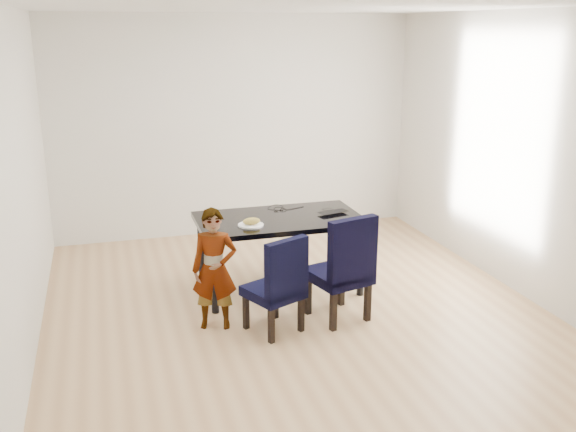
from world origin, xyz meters
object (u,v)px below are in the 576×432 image
object	(u,v)px
dining_table	(279,254)
laptop	(331,212)
chair_left	(273,283)
child	(215,269)
chair_right	(338,266)
plate	(251,225)

from	to	relation	value
dining_table	laptop	xyz separation A→B (m)	(0.54, 0.01, 0.39)
chair_left	laptop	distance (m)	1.25
dining_table	child	distance (m)	1.02
chair_right	laptop	bearing A→B (deg)	59.80
dining_table	chair_left	bearing A→B (deg)	-109.05
chair_left	child	distance (m)	0.52
chair_left	child	xyz separation A→B (m)	(-0.46, 0.21, 0.10)
dining_table	chair_right	size ratio (longest dim) A/B	1.62
chair_right	dining_table	bearing A→B (deg)	97.42
dining_table	chair_right	bearing A→B (deg)	-67.40
dining_table	child	xyz separation A→B (m)	(-0.76, -0.65, 0.16)
chair_left	child	bearing A→B (deg)	131.36
chair_right	laptop	xyz separation A→B (m)	(0.21, 0.79, 0.27)
child	plate	world-z (taller)	child
dining_table	child	world-z (taller)	child
chair_right	child	world-z (taller)	child
plate	chair_left	bearing A→B (deg)	-87.35
dining_table	laptop	size ratio (longest dim) A/B	5.28
laptop	dining_table	bearing A→B (deg)	-11.91
chair_left	chair_right	distance (m)	0.63
chair_left	plate	xyz separation A→B (m)	(-0.03, 0.68, 0.32)
chair_right	laptop	size ratio (longest dim) A/B	3.26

